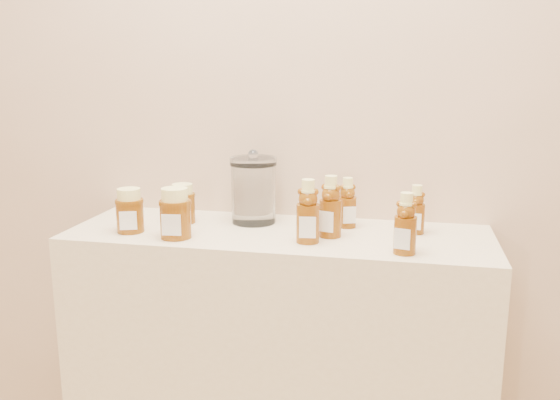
% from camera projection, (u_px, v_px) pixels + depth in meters
% --- Properties ---
extents(wall_back, '(3.50, 0.02, 2.70)m').
position_uv_depth(wall_back, '(292.00, 70.00, 1.78)').
color(wall_back, tan).
rests_on(wall_back, ground).
extents(display_table, '(1.20, 0.40, 0.90)m').
position_uv_depth(display_table, '(278.00, 375.00, 1.79)').
color(display_table, beige).
rests_on(display_table, ground).
extents(bear_bottle_back_left, '(0.08, 0.08, 0.19)m').
position_uv_depth(bear_bottle_back_left, '(331.00, 202.00, 1.62)').
color(bear_bottle_back_left, '#643107').
rests_on(bear_bottle_back_left, display_table).
extents(bear_bottle_back_mid, '(0.07, 0.07, 0.17)m').
position_uv_depth(bear_bottle_back_mid, '(347.00, 199.00, 1.72)').
color(bear_bottle_back_mid, '#643107').
rests_on(bear_bottle_back_mid, display_table).
extents(bear_bottle_back_right, '(0.06, 0.06, 0.16)m').
position_uv_depth(bear_bottle_back_right, '(416.00, 206.00, 1.66)').
color(bear_bottle_back_right, '#643107').
rests_on(bear_bottle_back_right, display_table).
extents(bear_bottle_front_left, '(0.07, 0.07, 0.19)m').
position_uv_depth(bear_bottle_front_left, '(308.00, 207.00, 1.57)').
color(bear_bottle_front_left, '#643107').
rests_on(bear_bottle_front_left, display_table).
extents(bear_bottle_front_right, '(0.07, 0.07, 0.18)m').
position_uv_depth(bear_bottle_front_right, '(406.00, 219.00, 1.47)').
color(bear_bottle_front_right, '#643107').
rests_on(bear_bottle_front_right, display_table).
extents(honey_jar_left, '(0.10, 0.10, 0.13)m').
position_uv_depth(honey_jar_left, '(130.00, 210.00, 1.67)').
color(honey_jar_left, '#643107').
rests_on(honey_jar_left, display_table).
extents(honey_jar_back, '(0.09, 0.09, 0.12)m').
position_uv_depth(honey_jar_back, '(183.00, 203.00, 1.77)').
color(honey_jar_back, '#643107').
rests_on(honey_jar_back, display_table).
extents(honey_jar_front, '(0.10, 0.10, 0.14)m').
position_uv_depth(honey_jar_front, '(175.00, 213.00, 1.61)').
color(honey_jar_front, '#643107').
rests_on(honey_jar_front, display_table).
extents(glass_canister, '(0.15, 0.15, 0.22)m').
position_uv_depth(glass_canister, '(253.00, 187.00, 1.77)').
color(glass_canister, white).
rests_on(glass_canister, display_table).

